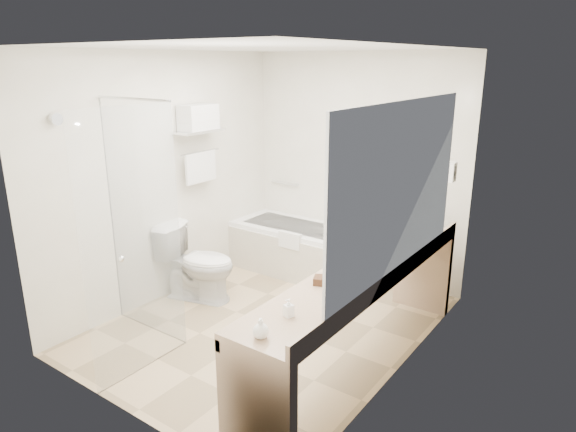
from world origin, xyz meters
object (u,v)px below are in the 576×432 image
Objects in this scene: amenity_basket at (325,281)px; water_bottle_left at (415,220)px; vanity_counter at (361,296)px; toilet at (198,263)px; bathtub at (300,249)px.

water_bottle_left is (0.01, 1.62, 0.05)m from amenity_basket.
toilet is at bearing 175.05° from vanity_counter.
vanity_counter is at bearing -85.76° from water_bottle_left.
amenity_basket is (-0.11, -0.37, 0.24)m from vanity_counter.
toilet is 4.73× the size of water_bottle_left.
bathtub is 9.88× the size of amenity_basket.
toilet is 4.93× the size of amenity_basket.
bathtub is at bearing 174.44° from water_bottle_left.
bathtub is 9.47× the size of water_bottle_left.
vanity_counter reaches higher than toilet.
toilet is (-0.45, -1.22, 0.12)m from bathtub.
vanity_counter reaches higher than amenity_basket.
vanity_counter is 3.38× the size of toilet.
bathtub is 1.30m from toilet.
vanity_counter is 16.67× the size of amenity_basket.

